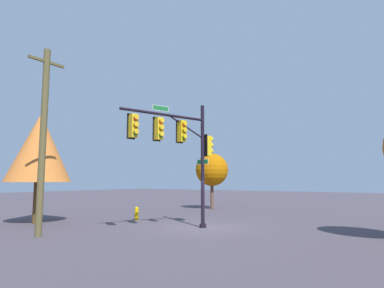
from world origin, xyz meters
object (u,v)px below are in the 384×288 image
fire_hydrant (137,213)px  tree_mid (39,148)px  signal_pole_assembly (180,141)px  utility_pole (43,138)px  tree_far (212,170)px

fire_hydrant → tree_mid: 7.11m
signal_pole_assembly → fire_hydrant: bearing=-112.5°
tree_mid → utility_pole: bearing=60.2°
fire_hydrant → utility_pole: bearing=5.4°
fire_hydrant → tree_mid: tree_mid is taller
fire_hydrant → signal_pole_assembly: bearing=67.5°
tree_mid → fire_hydrant: bearing=139.5°
fire_hydrant → tree_far: tree_far is taller
signal_pole_assembly → tree_mid: 8.93m
fire_hydrant → tree_mid: size_ratio=0.13×
tree_mid → signal_pole_assembly: bearing=106.1°
fire_hydrant → tree_mid: (4.45, -3.81, 4.04)m
signal_pole_assembly → utility_pole: utility_pole is taller
fire_hydrant → tree_far: 9.98m
utility_pole → tree_far: bearing=-177.7°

